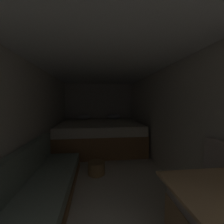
{
  "coord_description": "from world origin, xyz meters",
  "views": [
    {
      "loc": [
        -0.13,
        -0.18,
        1.4
      ],
      "look_at": [
        0.21,
        2.8,
        1.19
      ],
      "focal_mm": 23.24,
      "sensor_mm": 36.0,
      "label": 1
    }
  ],
  "objects": [
    {
      "name": "wall_right",
      "position": [
        1.25,
        2.4,
        1.03
      ],
      "size": [
        0.05,
        5.59,
        2.06
      ],
      "primitive_type": "cube",
      "color": "beige",
      "rests_on": "ground"
    },
    {
      "name": "bed",
      "position": [
        0.0,
        4.16,
        0.4
      ],
      "size": [
        2.33,
        1.99,
        0.97
      ],
      "color": "olive",
      "rests_on": "ground"
    },
    {
      "name": "wall_back",
      "position": [
        0.0,
        5.22,
        1.03
      ],
      "size": [
        2.55,
        0.05,
        2.06
      ],
      "primitive_type": "cube",
      "color": "beige",
      "rests_on": "ground"
    },
    {
      "name": "dinette_table",
      "position": [
        0.76,
        0.73,
        0.65
      ],
      "size": [
        0.69,
        0.65,
        0.76
      ],
      "color": "tan",
      "rests_on": "ground"
    },
    {
      "name": "ceiling_slab",
      "position": [
        0.0,
        2.4,
        2.09
      ],
      "size": [
        2.55,
        5.59,
        0.05
      ],
      "primitive_type": "cube",
      "color": "white",
      "rests_on": "wall_left"
    },
    {
      "name": "wall_left",
      "position": [
        -1.25,
        2.4,
        1.03
      ],
      "size": [
        0.05,
        5.59,
        2.06
      ],
      "primitive_type": "cube",
      "color": "beige",
      "rests_on": "ground"
    },
    {
      "name": "wicker_basket",
      "position": [
        -0.12,
        2.55,
        0.12
      ],
      "size": [
        0.33,
        0.33,
        0.24
      ],
      "color": "olive",
      "rests_on": "ground"
    },
    {
      "name": "sofa_left",
      "position": [
        -0.9,
        1.49,
        0.22
      ],
      "size": [
        0.73,
        2.95,
        0.75
      ],
      "color": "olive",
      "rests_on": "ground"
    },
    {
      "name": "ground_plane",
      "position": [
        0.0,
        2.4,
        0.0
      ],
      "size": [
        7.59,
        7.59,
        0.0
      ],
      "primitive_type": "plane",
      "color": "beige"
    }
  ]
}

